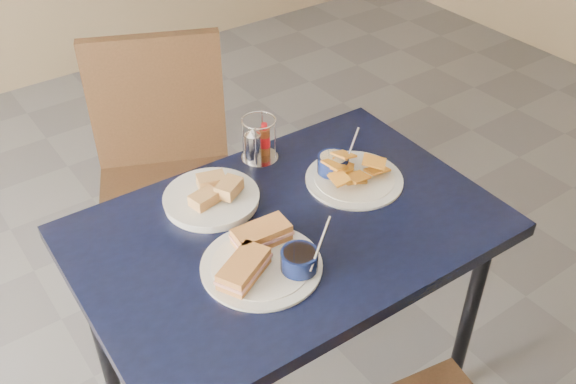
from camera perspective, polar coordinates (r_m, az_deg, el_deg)
dining_table at (r=1.72m, az=-0.03°, el=-4.89°), size 1.10×0.75×0.75m
chair_far at (r=2.27m, az=-11.86°, el=2.56°), size 0.60×0.61×0.97m
sandwich_plate at (r=1.54m, az=-2.09°, el=-5.87°), size 0.31×0.29×0.12m
plantain_plate at (r=1.82m, az=5.27°, el=1.68°), size 0.28×0.28×0.12m
bread_basket at (r=1.74m, az=-6.74°, el=-0.45°), size 0.26×0.26×0.07m
condiment_caddy at (r=1.88m, az=-2.70°, el=4.40°), size 0.11×0.11×0.14m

